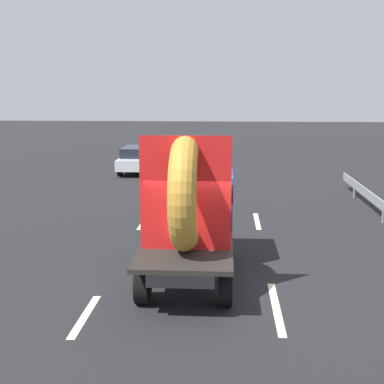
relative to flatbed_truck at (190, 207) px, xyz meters
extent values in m
plane|color=black|center=(0.38, -0.68, -1.61)|extent=(120.00, 120.00, 0.00)
cylinder|color=black|center=(-0.85, 1.06, -1.21)|extent=(0.28, 0.80, 0.80)
cylinder|color=black|center=(0.85, 1.06, -1.21)|extent=(0.28, 0.80, 0.80)
cylinder|color=black|center=(-0.85, -1.97, -1.21)|extent=(0.28, 0.80, 0.80)
cylinder|color=black|center=(0.85, -1.97, -1.21)|extent=(0.28, 0.80, 0.80)
cube|color=black|center=(0.00, -0.43, -0.81)|extent=(1.30, 4.86, 0.25)
cube|color=navy|center=(0.00, 1.06, -0.01)|extent=(2.00, 1.88, 1.35)
cube|color=black|center=(0.00, 1.01, 0.29)|extent=(2.02, 1.78, 0.44)
cube|color=black|center=(0.00, -1.37, -0.63)|extent=(2.00, 2.98, 0.10)
cube|color=black|center=(0.00, 0.07, -0.03)|extent=(1.80, 0.08, 1.10)
torus|color=#B7842D|center=(0.00, -1.52, 0.62)|extent=(0.56, 2.40, 2.40)
cube|color=red|center=(0.00, -1.52, 0.62)|extent=(1.90, 0.03, 2.40)
cylinder|color=black|center=(-4.53, 16.71, -1.30)|extent=(0.22, 0.63, 0.63)
cylinder|color=black|center=(-3.00, 16.71, -1.30)|extent=(0.22, 0.63, 0.63)
cylinder|color=black|center=(-4.53, 14.07, -1.30)|extent=(0.22, 0.63, 0.63)
cylinder|color=black|center=(-3.00, 14.07, -1.30)|extent=(0.22, 0.63, 0.63)
cube|color=silver|center=(-3.77, 15.39, -1.03)|extent=(1.77, 4.13, 0.54)
cube|color=black|center=(-3.77, 15.29, -0.51)|extent=(1.59, 2.31, 0.49)
cylinder|color=slate|center=(6.03, 5.18, -1.34)|extent=(0.10, 0.10, 0.55)
cylinder|color=slate|center=(6.03, 9.28, -1.34)|extent=(0.10, 0.10, 0.55)
cube|color=beige|center=(-1.88, -2.70, -1.61)|extent=(0.16, 2.01, 0.01)
cube|color=beige|center=(-1.88, 5.14, -1.61)|extent=(0.16, 2.78, 0.01)
cube|color=beige|center=(1.88, -2.04, -1.61)|extent=(0.16, 2.68, 0.01)
cube|color=beige|center=(1.88, 5.13, -1.61)|extent=(0.16, 2.22, 0.01)
camera|label=1|loc=(0.85, -12.28, 2.76)|focal=49.85mm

